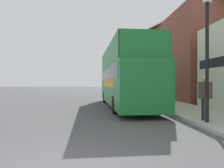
{
  "coord_description": "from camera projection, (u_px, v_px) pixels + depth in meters",
  "views": [
    {
      "loc": [
        0.79,
        -3.84,
        1.64
      ],
      "look_at": [
        1.85,
        10.91,
        1.57
      ],
      "focal_mm": 35.0,
      "sensor_mm": 36.0,
      "label": 1
    }
  ],
  "objects": [
    {
      "name": "ground_plane",
      "position": [
        89.0,
        97.0,
        24.73
      ],
      "size": [
        144.0,
        144.0,
        0.0
      ],
      "primitive_type": "plane",
      "color": "#4C4C4F"
    },
    {
      "name": "sidewalk",
      "position": [
        148.0,
        98.0,
        22.17
      ],
      "size": [
        2.96,
        108.0,
        0.14
      ],
      "color": "#ADAAA3",
      "rests_on": "ground_plane"
    },
    {
      "name": "brick_terrace_rear",
      "position": [
        174.0,
        55.0,
        27.31
      ],
      "size": [
        6.0,
        22.97,
        10.39
      ],
      "color": "brown",
      "rests_on": "ground_plane"
    },
    {
      "name": "tour_bus",
      "position": [
        125.0,
        81.0,
        15.07
      ],
      "size": [
        2.89,
        11.42,
        4.05
      ],
      "rotation": [
        0.0,
        0.0,
        0.04
      ],
      "color": "#1E7A38",
      "rests_on": "ground_plane"
    },
    {
      "name": "parked_car_ahead_of_bus",
      "position": [
        122.0,
        92.0,
        22.88
      ],
      "size": [
        1.82,
        3.96,
        1.49
      ],
      "rotation": [
        0.0,
        0.0,
        -0.0
      ],
      "color": "navy",
      "rests_on": "ground_plane"
    },
    {
      "name": "pedestrian_second",
      "position": [
        205.0,
        94.0,
        8.76
      ],
      "size": [
        0.47,
        0.26,
        1.79
      ],
      "color": "#232328",
      "rests_on": "sidewalk"
    },
    {
      "name": "lamp_post_nearest",
      "position": [
        207.0,
        29.0,
        8.3
      ],
      "size": [
        0.35,
        0.35,
        5.23
      ],
      "color": "black",
      "rests_on": "sidewalk"
    },
    {
      "name": "lamp_post_second",
      "position": [
        152.0,
        63.0,
        16.16
      ],
      "size": [
        0.35,
        0.35,
        4.31
      ],
      "color": "black",
      "rests_on": "sidewalk"
    },
    {
      "name": "lamp_post_third",
      "position": [
        134.0,
        68.0,
        24.02
      ],
      "size": [
        0.35,
        0.35,
        4.48
      ],
      "color": "black",
      "rests_on": "sidewalk"
    }
  ]
}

